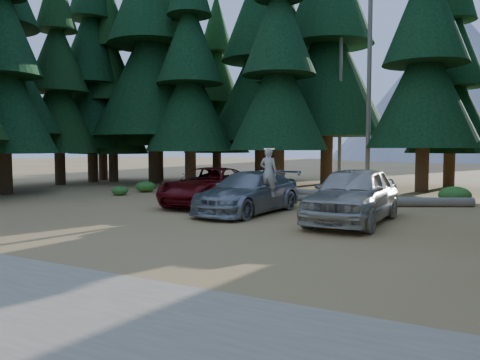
{
  "coord_description": "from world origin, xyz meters",
  "views": [
    {
      "loc": [
        6.76,
        -11.05,
        2.31
      ],
      "look_at": [
        -0.47,
        2.32,
        1.25
      ],
      "focal_mm": 35.0,
      "sensor_mm": 36.0,
      "label": 1
    }
  ],
  "objects": [
    {
      "name": "shrub_edge_west",
      "position": [
        -9.07,
        5.98,
        0.22
      ],
      "size": [
        0.8,
        0.8,
        0.44
      ],
      "primitive_type": "ellipsoid",
      "color": "#1E5D1C",
      "rests_on": "ground"
    },
    {
      "name": "shrub_center_left",
      "position": [
        -2.01,
        6.68,
        0.29
      ],
      "size": [
        1.07,
        1.07,
        0.59
      ],
      "primitive_type": "ellipsoid",
      "color": "#1E5D1C",
      "rests_on": "ground"
    },
    {
      "name": "frisbee_player",
      "position": [
        0.03,
        3.45,
        1.47
      ],
      "size": [
        0.64,
        0.46,
        1.67
      ],
      "rotation": [
        0.0,
        0.0,
        3.24
      ],
      "color": "beige",
      "rests_on": "ground"
    },
    {
      "name": "snag_back",
      "position": [
        -1.2,
        16.0,
        5.0
      ],
      "size": [
        0.2,
        0.2,
        10.0
      ],
      "primitive_type": "cylinder",
      "color": "#6A6054",
      "rests_on": "ground"
    },
    {
      "name": "silver_minivan_right",
      "position": [
        3.03,
        3.16,
        0.87
      ],
      "size": [
        2.1,
        5.12,
        1.74
      ],
      "primitive_type": "imported",
      "rotation": [
        0.0,
        0.0,
        -0.01
      ],
      "color": "#BCB4A7",
      "rests_on": "ground"
    },
    {
      "name": "silver_minivan_center",
      "position": [
        -0.79,
        3.53,
        0.73
      ],
      "size": [
        2.44,
        5.17,
        1.46
      ],
      "primitive_type": "imported",
      "rotation": [
        0.0,
        0.0,
        -0.08
      ],
      "color": "#94969C",
      "rests_on": "ground"
    },
    {
      "name": "shrub_right",
      "position": [
        5.43,
        10.0,
        0.35
      ],
      "size": [
        1.29,
        1.29,
        0.71
      ],
      "primitive_type": "ellipsoid",
      "color": "#1E5D1C",
      "rests_on": "ground"
    },
    {
      "name": "snag_front",
      "position": [
        0.8,
        14.5,
        6.0
      ],
      "size": [
        0.24,
        0.24,
        12.0
      ],
      "primitive_type": "cylinder",
      "color": "#6A6054",
      "rests_on": "ground"
    },
    {
      "name": "mountain_peak",
      "position": [
        -2.59,
        88.23,
        12.71
      ],
      "size": [
        48.0,
        50.0,
        28.0
      ],
      "color": "gray",
      "rests_on": "ground"
    },
    {
      "name": "forest_belt_north",
      "position": [
        0.0,
        15.0,
        0.0
      ],
      "size": [
        36.0,
        7.0,
        22.0
      ],
      "primitive_type": null,
      "color": "black",
      "rests_on": "ground"
    },
    {
      "name": "shrub_left",
      "position": [
        -6.54,
        10.0,
        0.21
      ],
      "size": [
        0.78,
        0.78,
        0.43
      ],
      "primitive_type": "ellipsoid",
      "color": "#1E5D1C",
      "rests_on": "ground"
    },
    {
      "name": "log_right",
      "position": [
        3.62,
        7.84,
        0.18
      ],
      "size": [
        5.25,
        2.99,
        0.37
      ],
      "primitive_type": "cylinder",
      "rotation": [
        0.0,
        1.57,
        0.48
      ],
      "color": "#6A6054",
      "rests_on": "ground"
    },
    {
      "name": "gravel_strip",
      "position": [
        0.0,
        -6.5,
        0.01
      ],
      "size": [
        26.0,
        3.5,
        0.01
      ],
      "primitive_type": "cube",
      "color": "gray",
      "rests_on": "ground"
    },
    {
      "name": "red_pickup",
      "position": [
        -3.28,
        4.9,
        0.75
      ],
      "size": [
        3.12,
        5.65,
        1.5
      ],
      "primitive_type": "imported",
      "rotation": [
        0.0,
        0.0,
        0.12
      ],
      "color": "#5E080C",
      "rests_on": "ground"
    },
    {
      "name": "log_mid",
      "position": [
        -1.98,
        10.42,
        0.16
      ],
      "size": [
        3.66,
        1.58,
        0.31
      ],
      "primitive_type": "cylinder",
      "rotation": [
        0.0,
        1.57,
        -0.35
      ],
      "color": "#6A6054",
      "rests_on": "ground"
    },
    {
      "name": "shrub_far_left",
      "position": [
        -9.06,
        7.86,
        0.28
      ],
      "size": [
        1.01,
        1.01,
        0.56
      ],
      "primitive_type": "ellipsoid",
      "color": "#1E5D1C",
      "rests_on": "ground"
    },
    {
      "name": "ground",
      "position": [
        0.0,
        0.0,
        0.0
      ],
      "size": [
        160.0,
        160.0,
        0.0
      ],
      "primitive_type": "plane",
      "color": "olive",
      "rests_on": "ground"
    },
    {
      "name": "shrub_center_right",
      "position": [
        1.37,
        9.42,
        0.22
      ],
      "size": [
        0.79,
        0.79,
        0.44
      ],
      "primitive_type": "ellipsoid",
      "color": "#1E5D1C",
      "rests_on": "ground"
    },
    {
      "name": "log_left",
      "position": [
        -0.82,
        7.73,
        0.13
      ],
      "size": [
        3.33,
        1.88,
        0.26
      ],
      "primitive_type": "cylinder",
      "rotation": [
        0.0,
        1.57,
        0.48
      ],
      "color": "#6A6054",
      "rests_on": "ground"
    }
  ]
}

